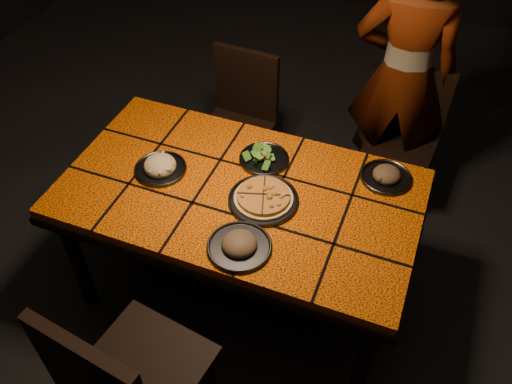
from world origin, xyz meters
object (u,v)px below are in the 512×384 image
(dining_table, at_px, (240,202))
(chair_far_right, at_px, (406,129))
(chair_near, at_px, (124,379))
(plate_pasta, at_px, (160,167))
(diner, at_px, (403,77))
(chair_far_left, at_px, (240,114))
(plate_pizza, at_px, (263,199))

(dining_table, bearing_deg, chair_far_right, 60.14)
(chair_near, bearing_deg, chair_far_right, -101.39)
(dining_table, height_order, plate_pasta, plate_pasta)
(diner, relative_size, plate_pasta, 6.57)
(chair_far_left, bearing_deg, chair_near, -79.25)
(chair_far_left, bearing_deg, plate_pasta, -91.07)
(chair_near, bearing_deg, diner, -98.76)
(chair_far_left, bearing_deg, chair_far_right, 17.20)
(plate_pasta, bearing_deg, chair_far_left, 86.54)
(chair_near, height_order, plate_pizza, chair_near)
(dining_table, relative_size, chair_far_left, 1.83)
(chair_far_left, height_order, plate_pizza, chair_far_left)
(chair_far_right, xyz_separation_m, plate_pasta, (-1.00, -1.07, 0.29))
(diner, height_order, plate_pizza, diner)
(chair_far_left, distance_m, plate_pizza, 0.99)
(dining_table, bearing_deg, chair_far_left, 112.79)
(chair_far_left, bearing_deg, diner, 21.10)
(dining_table, relative_size, plate_pasta, 6.69)
(chair_far_right, bearing_deg, chair_near, -104.31)
(chair_far_right, height_order, diner, diner)
(diner, height_order, plate_pasta, diner)
(plate_pizza, bearing_deg, diner, 70.79)
(chair_near, bearing_deg, chair_far_left, -73.46)
(dining_table, distance_m, chair_far_left, 0.89)
(chair_far_right, distance_m, plate_pasta, 1.49)
(dining_table, distance_m, diner, 1.22)
(chair_far_left, distance_m, chair_far_right, 0.98)
(plate_pizza, distance_m, plate_pasta, 0.52)
(chair_far_right, xyz_separation_m, plate_pizza, (-0.48, -1.09, 0.28))
(diner, bearing_deg, plate_pizza, 65.42)
(chair_near, distance_m, plate_pizza, 0.92)
(plate_pasta, bearing_deg, dining_table, 2.47)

